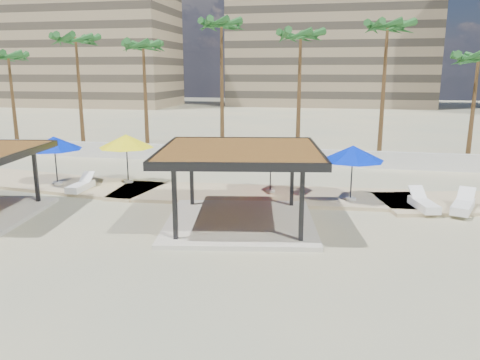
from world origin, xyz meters
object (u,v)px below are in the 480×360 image
object	(u,v)px
pavilion_central	(240,179)
lounger_d	(463,206)
umbrella_c	(271,152)
lounger_a	(81,186)
lounger_b	(423,204)

from	to	relation	value
pavilion_central	lounger_d	distance (m)	10.69
umbrella_c	lounger_d	xyz separation A→B (m)	(9.33, -1.62, -1.96)
pavilion_central	lounger_a	world-z (taller)	pavilion_central
lounger_a	lounger_b	bearing A→B (deg)	-90.57
lounger_a	pavilion_central	bearing A→B (deg)	-110.89
lounger_b	lounger_a	bearing A→B (deg)	76.18
lounger_b	lounger_d	size ratio (longest dim) A/B	0.95
lounger_d	pavilion_central	bearing A→B (deg)	130.97
lounger_a	lounger_d	world-z (taller)	lounger_d
lounger_b	lounger_d	world-z (taller)	lounger_d
lounger_a	lounger_d	size ratio (longest dim) A/B	0.87
umbrella_c	lounger_b	size ratio (longest dim) A/B	1.32
umbrella_c	lounger_d	world-z (taller)	umbrella_c
lounger_b	lounger_d	distance (m)	1.75
pavilion_central	lounger_b	xyz separation A→B (m)	(8.18, 3.60, -1.64)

